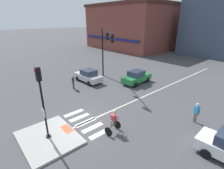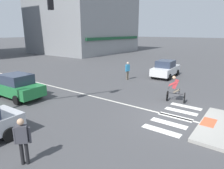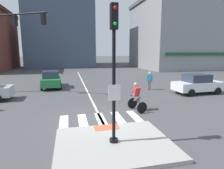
# 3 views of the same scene
# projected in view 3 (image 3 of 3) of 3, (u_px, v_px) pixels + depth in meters

# --- Properties ---
(ground_plane) EXTENTS (300.00, 300.00, 0.00)m
(ground_plane) POSITION_uv_depth(u_px,v_px,m) (101.00, 119.00, 9.79)
(ground_plane) COLOR #474749
(traffic_island) EXTENTS (4.27, 3.44, 0.15)m
(traffic_island) POSITION_uv_depth(u_px,v_px,m) (114.00, 144.00, 7.05)
(traffic_island) COLOR #A3A099
(traffic_island) RESTS_ON ground
(tactile_pad_front) EXTENTS (1.10, 0.60, 0.01)m
(tactile_pad_front) POSITION_uv_depth(u_px,v_px,m) (107.00, 127.00, 8.36)
(tactile_pad_front) COLOR #DB5B38
(tactile_pad_front) RESTS_ON traffic_island
(signal_pole) EXTENTS (0.44, 0.38, 4.89)m
(signal_pole) POSITION_uv_depth(u_px,v_px,m) (114.00, 63.00, 6.53)
(signal_pole) COLOR black
(signal_pole) RESTS_ON traffic_island
(crosswalk_stripe_a) EXTENTS (0.44, 1.80, 0.01)m
(crosswalk_stripe_a) POSITION_uv_depth(u_px,v_px,m) (64.00, 121.00, 9.51)
(crosswalk_stripe_a) COLOR silver
(crosswalk_stripe_a) RESTS_ON ground
(crosswalk_stripe_b) EXTENTS (0.44, 1.80, 0.01)m
(crosswalk_stripe_b) POSITION_uv_depth(u_px,v_px,m) (83.00, 120.00, 9.72)
(crosswalk_stripe_b) COLOR silver
(crosswalk_stripe_b) RESTS_ON ground
(crosswalk_stripe_c) EXTENTS (0.44, 1.80, 0.01)m
(crosswalk_stripe_c) POSITION_uv_depth(u_px,v_px,m) (101.00, 118.00, 9.93)
(crosswalk_stripe_c) COLOR silver
(crosswalk_stripe_c) RESTS_ON ground
(crosswalk_stripe_d) EXTENTS (0.44, 1.80, 0.01)m
(crosswalk_stripe_d) POSITION_uv_depth(u_px,v_px,m) (118.00, 117.00, 10.14)
(crosswalk_stripe_d) COLOR silver
(crosswalk_stripe_d) RESTS_ON ground
(crosswalk_stripe_e) EXTENTS (0.44, 1.80, 0.01)m
(crosswalk_stripe_e) POSITION_uv_depth(u_px,v_px,m) (134.00, 116.00, 10.34)
(crosswalk_stripe_e) COLOR silver
(crosswalk_stripe_e) RESTS_ON ground
(lane_centre_line) EXTENTS (0.14, 28.00, 0.01)m
(lane_centre_line) POSITION_uv_depth(u_px,v_px,m) (85.00, 86.00, 19.39)
(lane_centre_line) COLOR silver
(lane_centre_line) RESTS_ON ground
(traffic_light_mast) EXTENTS (5.60, 3.12, 6.50)m
(traffic_light_mast) POSITION_uv_depth(u_px,v_px,m) (1.00, 37.00, 14.83)
(traffic_light_mast) COLOR black
(traffic_light_mast) RESTS_ON ground
(building_corner_left) EXTENTS (15.14, 20.36, 19.32)m
(building_corner_left) POSITION_uv_depth(u_px,v_px,m) (61.00, 27.00, 47.39)
(building_corner_left) COLOR #3D4C60
(building_corner_left) RESTS_ON ground
(building_far_block) EXTENTS (19.16, 16.99, 14.25)m
(building_far_block) POSITION_uv_depth(u_px,v_px,m) (182.00, 35.00, 41.16)
(building_far_block) COLOR gray
(building_far_block) RESTS_ON ground
(car_green_westbound_far) EXTENTS (2.01, 4.18, 1.64)m
(car_green_westbound_far) POSITION_uv_depth(u_px,v_px,m) (51.00, 79.00, 18.43)
(car_green_westbound_far) COLOR #237A3D
(car_green_westbound_far) RESTS_ON ground
(car_white_cross_right) EXTENTS (4.18, 2.00, 1.64)m
(car_white_cross_right) POSITION_uv_depth(u_px,v_px,m) (198.00, 84.00, 15.76)
(car_white_cross_right) COLOR white
(car_white_cross_right) RESTS_ON ground
(cyclist) EXTENTS (0.87, 1.20, 1.68)m
(cyclist) POSITION_uv_depth(u_px,v_px,m) (137.00, 96.00, 11.13)
(cyclist) COLOR black
(cyclist) RESTS_ON ground
(pedestrian_waiting_far_side) EXTENTS (0.53, 0.30, 1.67)m
(pedestrian_waiting_far_side) POSITION_uv_depth(u_px,v_px,m) (149.00, 79.00, 17.28)
(pedestrian_waiting_far_side) COLOR #6B6051
(pedestrian_waiting_far_side) RESTS_ON ground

